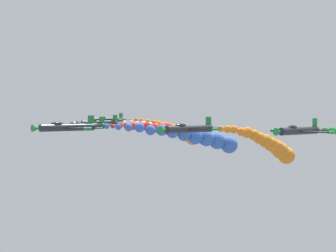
# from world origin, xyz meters

# --- Properties ---
(airplane_lead) EXTENTS (9.56, 10.35, 2.32)m
(airplane_lead) POSITION_xyz_m (0.04, 20.33, 100.42)
(airplane_lead) COLOR #23282D
(smoke_trail_lead) EXTENTS (8.06, 24.57, 5.67)m
(smoke_trail_lead) POSITION_xyz_m (-3.87, -3.97, 98.13)
(smoke_trail_lead) COLOR blue
(airplane_left_inner) EXTENTS (9.57, 10.35, 2.34)m
(airplane_left_inner) POSITION_xyz_m (-13.10, 7.94, 100.22)
(airplane_left_inner) COLOR #23282D
(smoke_trail_left_inner) EXTENTS (3.23, 21.12, 7.37)m
(smoke_trail_left_inner) POSITION_xyz_m (-12.59, -13.38, 96.69)
(smoke_trail_left_inner) COLOR orange
(airplane_right_inner) EXTENTS (9.57, 10.35, 2.33)m
(airplane_right_inner) POSITION_xyz_m (13.30, 9.15, 100.13)
(airplane_right_inner) COLOR #23282D
(smoke_trail_right_inner) EXTENTS (3.21, 14.82, 2.78)m
(smoke_trail_right_inner) POSITION_xyz_m (12.35, -7.40, 99.51)
(smoke_trail_right_inner) COLOR red
(airplane_left_outer) EXTENTS (9.56, 10.35, 2.32)m
(airplane_left_outer) POSITION_xyz_m (-25.01, -2.16, 100.03)
(airplane_left_outer) COLOR #23282D
(airplane_right_outer) EXTENTS (9.56, 10.35, 2.37)m
(airplane_right_outer) POSITION_xyz_m (24.80, -2.38, 100.41)
(airplane_right_outer) COLOR #23282D
(smoke_trail_right_outer) EXTENTS (3.35, 18.25, 5.24)m
(smoke_trail_right_outer) POSITION_xyz_m (24.00, -21.62, 98.19)
(smoke_trail_right_outer) COLOR white
(airplane_high_slot) EXTENTS (9.57, 10.35, 2.33)m
(airplane_high_slot) POSITION_xyz_m (38.64, -14.56, 100.85)
(airplane_high_slot) COLOR #23282D
(smoke_trail_high_slot) EXTENTS (4.11, 27.38, 8.52)m
(smoke_trail_high_slot) POSITION_xyz_m (39.72, -41.29, 96.69)
(smoke_trail_high_slot) COLOR orange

